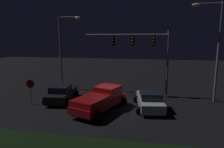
% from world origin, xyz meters
% --- Properties ---
extents(ground_plane, '(80.00, 80.00, 0.00)m').
position_xyz_m(ground_plane, '(0.00, 0.00, 0.00)').
color(ground_plane, black).
extents(pickup_truck, '(4.03, 5.76, 1.80)m').
position_xyz_m(pickup_truck, '(-0.39, -1.64, 1.00)').
color(pickup_truck, maroon).
rests_on(pickup_truck, ground_plane).
extents(car_sedan, '(2.83, 4.58, 1.51)m').
position_xyz_m(car_sedan, '(-4.60, 0.07, 0.74)').
color(car_sedan, black).
rests_on(car_sedan, ground_plane).
extents(car_sedan_far, '(2.90, 4.62, 1.51)m').
position_xyz_m(car_sedan_far, '(3.48, -0.60, 0.74)').
color(car_sedan_far, '#B7B7BC').
rests_on(car_sedan_far, ground_plane).
extents(traffic_signal_gantry, '(8.32, 0.56, 6.50)m').
position_xyz_m(traffic_signal_gantry, '(2.63, 3.27, 4.90)').
color(traffic_signal_gantry, slate).
rests_on(traffic_signal_gantry, ground_plane).
extents(street_lamp_left, '(2.60, 0.44, 8.17)m').
position_xyz_m(street_lamp_left, '(-6.00, 4.38, 5.14)').
color(street_lamp_left, slate).
rests_on(street_lamp_left, ground_plane).
extents(street_lamp_right, '(2.59, 0.44, 8.88)m').
position_xyz_m(street_lamp_right, '(8.83, 2.54, 5.52)').
color(street_lamp_right, slate).
rests_on(street_lamp_right, ground_plane).
extents(stop_sign, '(0.76, 0.08, 2.23)m').
position_xyz_m(stop_sign, '(-6.81, -1.32, 1.56)').
color(stop_sign, slate).
rests_on(stop_sign, ground_plane).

